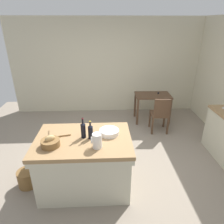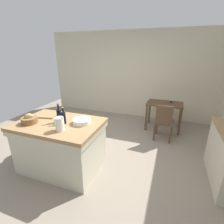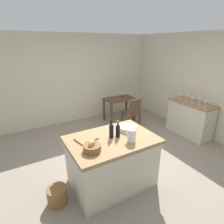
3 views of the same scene
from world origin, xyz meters
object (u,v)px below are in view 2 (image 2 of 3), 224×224
object	(u,v)px
wooden_chair	(164,121)
bread_basket	(30,120)
cutting_board	(47,115)
wine_bottle_dark	(64,117)
writing_desk	(165,107)
pitcher	(60,124)
wicker_hamper	(24,149)
island_table	(61,144)
wine_bottle_amber	(59,115)
wash_bowl	(82,121)

from	to	relation	value
wooden_chair	bread_basket	xyz separation A→B (m)	(-2.06, -1.84, 0.46)
cutting_board	wine_bottle_dark	xyz separation A→B (m)	(0.48, -0.17, 0.10)
writing_desk	pitcher	bearing A→B (deg)	-118.67
bread_basket	wicker_hamper	bearing A→B (deg)	157.88
wooden_chair	bread_basket	size ratio (longest dim) A/B	3.46
island_table	wine_bottle_dark	size ratio (longest dim) A/B	5.05
wicker_hamper	cutting_board	bearing A→B (deg)	13.90
wine_bottle_dark	wooden_chair	bearing A→B (deg)	47.48
island_table	wicker_hamper	world-z (taller)	island_table
cutting_board	island_table	bearing A→B (deg)	-25.51
wooden_chair	wine_bottle_amber	world-z (taller)	wine_bottle_amber
bread_basket	cutting_board	bearing A→B (deg)	80.85
writing_desk	wine_bottle_dark	bearing A→B (deg)	-122.92
bread_basket	wine_bottle_amber	xyz separation A→B (m)	(0.43, 0.21, 0.07)
pitcher	bread_basket	xyz separation A→B (m)	(-0.64, 0.06, -0.05)
pitcher	wine_bottle_amber	distance (m)	0.34
bread_basket	writing_desk	bearing A→B (deg)	50.66
island_table	pitcher	xyz separation A→B (m)	(0.21, -0.24, 0.52)
cutting_board	wicker_hamper	size ratio (longest dim) A/B	1.04
writing_desk	wine_bottle_amber	size ratio (longest dim) A/B	2.88
bread_basket	wine_bottle_amber	world-z (taller)	wine_bottle_amber
pitcher	cutting_board	world-z (taller)	pitcher
pitcher	wicker_hamper	bearing A→B (deg)	166.80
wooden_chair	cutting_board	size ratio (longest dim) A/B	2.81
writing_desk	wooden_chair	bearing A→B (deg)	-86.48
wash_bowl	bread_basket	distance (m)	0.86
pitcher	bread_basket	size ratio (longest dim) A/B	0.98
bread_basket	wine_bottle_dark	bearing A→B (deg)	18.28
writing_desk	wooden_chair	distance (m)	0.65
island_table	wicker_hamper	distance (m)	1.00
writing_desk	cutting_board	world-z (taller)	cutting_board
wooden_chair	wash_bowl	distance (m)	2.04
writing_desk	wine_bottle_dark	size ratio (longest dim) A/B	3.26
island_table	cutting_board	bearing A→B (deg)	154.49
writing_desk	wine_bottle_dark	distance (m)	2.76
wooden_chair	writing_desk	bearing A→B (deg)	93.52
island_table	writing_desk	xyz separation A→B (m)	(1.60, 2.29, 0.14)
wooden_chair	bread_basket	distance (m)	2.80
wicker_hamper	bread_basket	bearing A→B (deg)	-22.12
cutting_board	wicker_hamper	bearing A→B (deg)	-166.10
cutting_board	wicker_hamper	distance (m)	0.96
island_table	cutting_board	distance (m)	0.59
writing_desk	bread_basket	bearing A→B (deg)	-129.34
writing_desk	pitcher	world-z (taller)	pitcher
wine_bottle_amber	wicker_hamper	distance (m)	1.29
wooden_chair	cutting_board	bearing A→B (deg)	-143.48
cutting_board	writing_desk	bearing A→B (deg)	47.09
island_table	pitcher	distance (m)	0.61
wash_bowl	wine_bottle_amber	xyz separation A→B (m)	(-0.38, -0.08, 0.09)
wooden_chair	bread_basket	bearing A→B (deg)	-138.29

